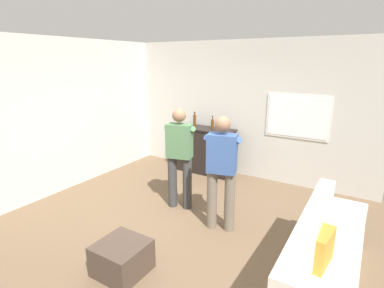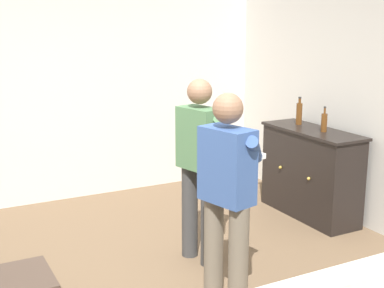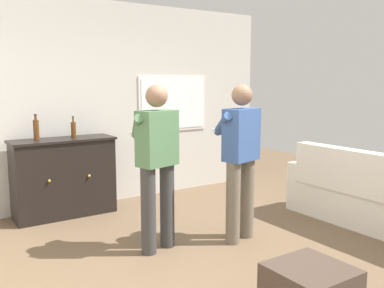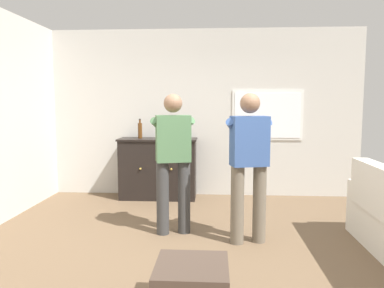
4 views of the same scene
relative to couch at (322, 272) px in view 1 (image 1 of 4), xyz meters
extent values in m
plane|color=brown|center=(-2.04, 0.32, -0.35)|extent=(10.40, 10.40, 0.00)
cube|color=beige|center=(-2.04, 2.98, 1.05)|extent=(5.20, 0.12, 2.80)
cube|color=silver|center=(-1.00, 2.91, 1.02)|extent=(1.17, 0.02, 0.83)
cube|color=white|center=(-1.00, 2.91, 1.02)|extent=(1.09, 0.03, 0.75)
cube|color=silver|center=(-4.70, 0.32, 1.05)|extent=(0.12, 5.20, 2.80)
cube|color=silver|center=(0.05, 0.00, -0.14)|extent=(0.55, 2.15, 0.42)
cube|color=silver|center=(-0.16, 0.00, 0.33)|extent=(0.18, 2.15, 0.51)
cube|color=silver|center=(0.05, 1.15, -0.03)|extent=(0.55, 0.18, 0.64)
cube|color=orange|center=(-0.03, 0.00, 0.25)|extent=(0.19, 0.41, 0.36)
cube|color=black|center=(-2.80, 2.62, 0.14)|extent=(1.24, 0.44, 0.97)
cube|color=black|center=(-2.80, 2.62, 0.64)|extent=(1.28, 0.48, 0.03)
sphere|color=#B79338|center=(-3.05, 2.38, 0.19)|extent=(0.04, 0.04, 0.04)
sphere|color=#B79338|center=(-2.56, 2.38, 0.19)|extent=(0.04, 0.04, 0.04)
cylinder|color=#593314|center=(-2.65, 2.64, 0.75)|extent=(0.06, 0.06, 0.20)
cylinder|color=#593314|center=(-2.65, 2.64, 0.88)|extent=(0.02, 0.02, 0.06)
cylinder|color=#262626|center=(-2.65, 2.64, 0.92)|extent=(0.03, 0.03, 0.02)
cylinder|color=#593314|center=(-3.10, 2.66, 0.77)|extent=(0.07, 0.07, 0.25)
cylinder|color=#593314|center=(-3.10, 2.66, 0.93)|extent=(0.03, 0.03, 0.06)
cylinder|color=#262626|center=(-3.10, 2.66, 0.96)|extent=(0.04, 0.04, 0.02)
cube|color=#47382D|center=(-2.03, -0.74, -0.16)|extent=(0.55, 0.55, 0.37)
cylinder|color=#383838|center=(-2.49, 0.93, 0.09)|extent=(0.15, 0.15, 0.88)
cylinder|color=#383838|center=(-2.23, 0.99, 0.09)|extent=(0.15, 0.15, 0.88)
cube|color=#4C754C|center=(-2.36, 0.96, 0.81)|extent=(0.44, 0.31, 0.55)
sphere|color=#8C664C|center=(-2.36, 0.96, 1.22)|extent=(0.22, 0.22, 0.22)
cylinder|color=#4C754C|center=(-2.51, 1.09, 0.92)|extent=(0.24, 0.44, 0.29)
cylinder|color=#4C754C|center=(-2.29, 1.14, 0.92)|extent=(0.39, 0.35, 0.29)
cube|color=white|center=(-2.44, 1.27, 0.83)|extent=(0.16, 0.08, 0.04)
cylinder|color=#6B6051|center=(-1.61, 0.68, 0.09)|extent=(0.15, 0.15, 0.88)
cylinder|color=#6B6051|center=(-1.36, 0.75, 0.09)|extent=(0.15, 0.15, 0.88)
cube|color=#385693|center=(-1.49, 0.71, 0.81)|extent=(0.44, 0.31, 0.55)
sphere|color=#8C664C|center=(-1.49, 0.71, 1.22)|extent=(0.22, 0.22, 0.22)
cylinder|color=#385693|center=(-1.64, 0.84, 0.92)|extent=(0.24, 0.44, 0.29)
cylinder|color=#385693|center=(-1.41, 0.90, 0.92)|extent=(0.39, 0.35, 0.29)
cube|color=white|center=(-1.57, 1.02, 0.83)|extent=(0.16, 0.08, 0.04)
camera|label=1|loc=(0.22, -2.86, 2.05)|focal=28.00mm
camera|label=2|loc=(1.68, -1.23, 1.84)|focal=50.00mm
camera|label=3|loc=(-4.39, -2.71, 1.37)|focal=40.00mm
camera|label=4|loc=(-1.86, -3.42, 1.23)|focal=35.00mm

